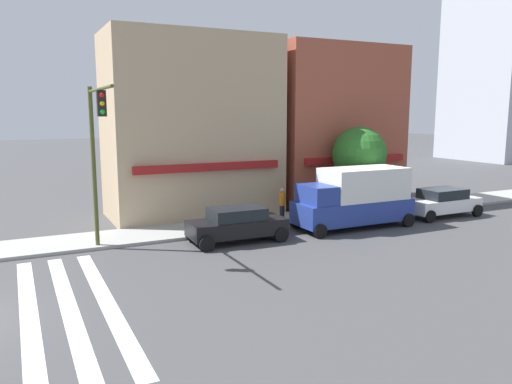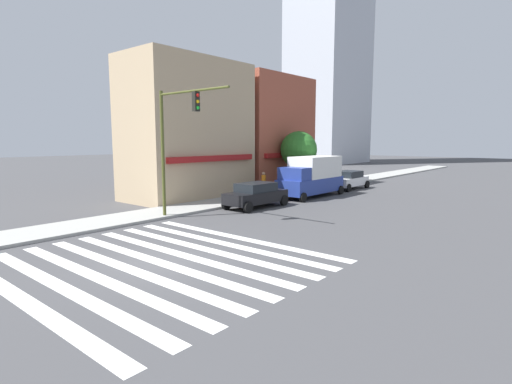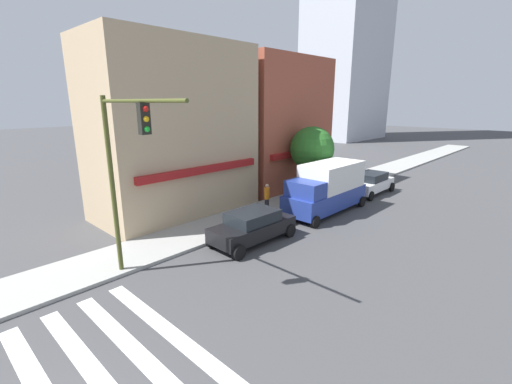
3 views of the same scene
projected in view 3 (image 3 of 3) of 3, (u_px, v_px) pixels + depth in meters
The scene contains 9 objects.
storefront_row at pixel (229, 127), 23.33m from camera, with size 18.31×5.30×10.04m.
traffic_signal at pixel (124, 161), 11.85m from camera, with size 0.32×5.12×6.88m.
sedan_black at pixel (253, 226), 16.56m from camera, with size 4.44×2.02×1.59m.
box_truck_blue at pixel (327, 187), 20.96m from camera, with size 6.21×2.42×3.04m.
sedan_white at pixel (371, 183), 25.44m from camera, with size 4.42×2.02×1.59m.
pedestrian_orange_vest at pixel (267, 198), 20.58m from camera, with size 0.32×0.32×1.77m.
pedestrian_white_shirt at pixel (318, 178), 26.09m from camera, with size 0.32×0.32×1.77m.
pedestrian_grey_coat at pixel (341, 177), 26.27m from camera, with size 0.32×0.32×1.77m.
street_tree at pixel (312, 149), 24.01m from camera, with size 3.09×3.09×4.88m.
Camera 3 is at (-0.20, -6.13, 6.65)m, focal length 24.00 mm.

